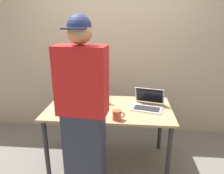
% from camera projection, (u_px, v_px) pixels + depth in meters
% --- Properties ---
extents(ground_plane, '(8.00, 8.00, 0.00)m').
position_uv_depth(ground_plane, '(109.00, 161.00, 2.65)').
color(ground_plane, slate).
rests_on(ground_plane, ground).
extents(desk, '(1.44, 0.79, 0.75)m').
position_uv_depth(desk, '(109.00, 114.00, 2.44)').
color(desk, '#9E8460').
rests_on(desk, ground).
extents(laptop, '(0.40, 0.38, 0.21)m').
position_uv_depth(laptop, '(148.00, 103.00, 2.41)').
color(laptop, '#B7BABC').
rests_on(laptop, desk).
extents(beer_bottle_dark, '(0.07, 0.07, 0.29)m').
position_uv_depth(beer_bottle_dark, '(95.00, 95.00, 2.49)').
color(beer_bottle_dark, '#1E5123').
rests_on(beer_bottle_dark, desk).
extents(beer_bottle_brown, '(0.07, 0.07, 0.29)m').
position_uv_depth(beer_bottle_brown, '(87.00, 96.00, 2.48)').
color(beer_bottle_brown, '#333333').
rests_on(beer_bottle_brown, desk).
extents(beer_bottle_amber, '(0.07, 0.07, 0.27)m').
position_uv_depth(beer_bottle_amber, '(103.00, 95.00, 2.51)').
color(beer_bottle_amber, brown).
rests_on(beer_bottle_amber, desk).
extents(person_figure, '(0.45, 0.31, 1.77)m').
position_uv_depth(person_figure, '(83.00, 116.00, 1.86)').
color(person_figure, '#2D3347').
rests_on(person_figure, ground).
extents(coffee_mug, '(0.13, 0.09, 0.10)m').
position_uv_depth(coffee_mug, '(117.00, 115.00, 2.10)').
color(coffee_mug, '#BF4C33').
rests_on(coffee_mug, desk).
extents(back_wall, '(6.00, 0.10, 2.60)m').
position_uv_depth(back_wall, '(115.00, 49.00, 3.10)').
color(back_wall, tan).
rests_on(back_wall, ground).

